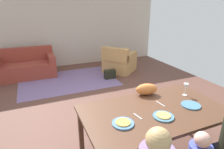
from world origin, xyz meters
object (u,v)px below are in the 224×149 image
wine_glass (186,87)px  cat (147,89)px  armchair (119,62)px  handbag (110,74)px  plate_near_child (163,116)px  couch (26,66)px  plate_near_woman (191,105)px  plate_near_man (123,123)px  dining_table (154,114)px

wine_glass → cat: (-0.51, 0.24, -0.05)m
armchair → wine_glass: bearing=-98.6°
handbag → wine_glass: bearing=-90.0°
plate_near_child → couch: 4.70m
plate_near_child → wine_glass: size_ratio=1.34×
plate_near_child → cat: size_ratio=0.78×
plate_near_child → armchair: size_ratio=0.21×
plate_near_woman → plate_near_man: bearing=-178.9°
plate_near_man → plate_near_child: bearing=-6.8°
plate_near_man → wine_glass: 1.21m
dining_table → couch: bearing=110.0°
plate_near_man → cat: 0.85m
wine_glass → plate_near_child: bearing=-151.4°
plate_near_woman → plate_near_child: bearing=-171.0°
plate_near_man → wine_glass: bearing=14.5°
armchair → handbag: bearing=-137.5°
armchair → dining_table: bearing=-108.3°
couch → armchair: (2.71, -0.69, 0.01)m
plate_near_child → plate_near_woman: bearing=9.0°
plate_near_child → handbag: bearing=78.5°
dining_table → cat: size_ratio=5.73×
dining_table → plate_near_child: plate_near_child is taller
wine_glass → couch: 4.65m
dining_table → plate_near_man: 0.52m
plate_near_man → handbag: 3.46m
couch → armchair: bearing=-14.3°
dining_table → wine_glass: size_ratio=9.86×
plate_near_man → plate_near_woman: same height
plate_near_man → armchair: armchair is taller
wine_glass → plate_near_woman: bearing=-119.1°
plate_near_man → wine_glass: (1.16, 0.30, 0.12)m
plate_near_woman → armchair: 3.73m
plate_near_man → dining_table: bearing=13.4°
cat → armchair: cat is taller
plate_near_child → armchair: 3.93m
dining_table → handbag: bearing=77.9°
cat → handbag: size_ratio=1.00×
plate_near_man → cat: (0.65, 0.54, 0.08)m
plate_near_woman → handbag: plate_near_woman is taller
plate_near_man → armchair: 4.05m
wine_glass → handbag: 2.99m
couch → plate_near_woman: bearing=-64.7°
handbag → dining_table: bearing=-102.1°
dining_table → handbag: 3.20m
dining_table → plate_near_child: 0.19m
plate_near_woman → wine_glass: 0.34m
wine_glass → cat: size_ratio=0.58×
dining_table → handbag: size_ratio=5.73×
plate_near_child → handbag: size_ratio=0.78×
couch → handbag: bearing=-27.7°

